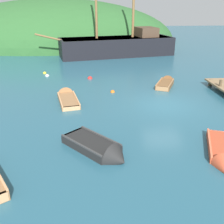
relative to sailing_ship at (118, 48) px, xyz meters
name	(u,v)px	position (x,y,z in m)	size (l,w,h in m)	color
ground_plane	(165,105)	(1.16, -17.15, -0.84)	(120.00, 120.00, 0.00)	#285B70
shore_hill	(58,42)	(-8.59, 12.14, -0.84)	(38.31, 23.60, 13.40)	#2D602D
sailing_ship	(118,48)	(0.00, 0.00, 0.00)	(16.46, 6.78, 12.30)	black
rowboat_near_dock	(166,84)	(2.46, -12.85, -0.73)	(2.23, 3.15, 0.97)	brown
rowboat_portside	(222,155)	(1.95, -23.22, -0.76)	(2.19, 3.50, 1.04)	#C64C2D
rowboat_far	(100,150)	(-3.23, -22.45, -0.71)	(3.14, 3.34, 1.21)	black
rowboat_outer_right	(67,98)	(-5.13, -15.51, -0.76)	(1.79, 3.70, 1.08)	#9E7047
buoy_red	(90,79)	(-3.53, -10.43, -0.84)	(0.42, 0.42, 0.42)	red
buoy_white	(47,76)	(-7.33, -9.23, -0.84)	(0.35, 0.35, 0.35)	white
buoy_orange	(113,92)	(-1.93, -14.27, -0.84)	(0.33, 0.33, 0.33)	orange
buoy_yellow	(45,73)	(-7.69, -8.23, -0.84)	(0.33, 0.33, 0.33)	yellow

